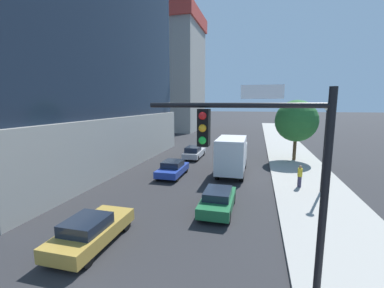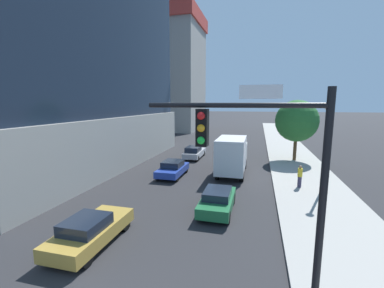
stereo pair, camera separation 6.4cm
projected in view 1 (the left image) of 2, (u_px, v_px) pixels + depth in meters
sidewalk at (302, 174)px, 22.91m from camera, size 5.42×120.00×0.15m
construction_building at (173, 67)px, 59.95m from camera, size 22.27×15.89×36.91m
traffic_light_pole at (269, 165)px, 6.88m from camera, size 4.93×0.48×6.71m
street_lamp at (326, 136)px, 17.48m from camera, size 0.44×0.44×6.18m
street_tree at (296, 121)px, 27.60m from camera, size 4.51×4.51×6.60m
car_blue at (173, 169)px, 22.44m from camera, size 1.90×4.16×1.37m
car_gold at (91, 231)px, 11.50m from camera, size 1.89×4.47×1.40m
car_silver at (194, 152)px, 29.87m from camera, size 1.77×4.67×1.42m
car_green at (218, 200)px, 15.16m from camera, size 1.80×4.19×1.34m
box_truck at (232, 154)px, 22.84m from camera, size 2.36×6.53×3.42m
pedestrian_yellow_shirt at (300, 176)px, 19.05m from camera, size 0.34×0.34×1.66m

